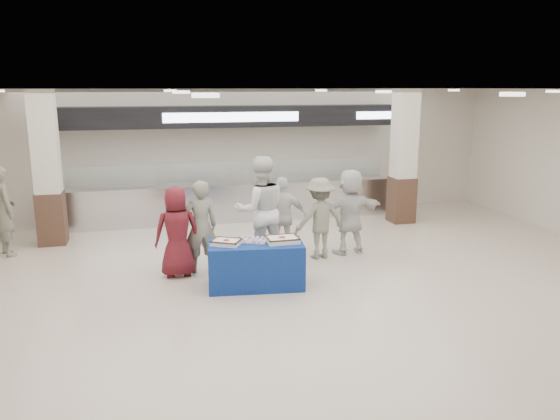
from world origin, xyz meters
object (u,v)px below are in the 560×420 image
object	(u,v)px
cupcake_tray	(254,240)
soldier_b	(320,218)
civilian_white	(350,212)
sheet_cake_left	(226,242)
chef_tall	(261,210)
soldier_bg	(4,211)
sheet_cake_right	(282,239)
display_table	(256,265)
soldier_a	(201,227)
civilian_maroon	(177,232)
chef_short	(283,217)

from	to	relation	value
cupcake_tray	soldier_b	distance (m)	1.94
civilian_white	soldier_b	bearing A→B (deg)	2.12
sheet_cake_left	chef_tall	bearing A→B (deg)	55.35
soldier_b	soldier_bg	world-z (taller)	soldier_bg
sheet_cake_right	civilian_white	xyz separation A→B (m)	(1.75, 1.46, 0.04)
display_table	soldier_a	world-z (taller)	soldier_a
soldier_b	chef_tall	bearing A→B (deg)	-7.37
sheet_cake_right	civilian_maroon	distance (m)	1.88
sheet_cake_left	soldier_a	world-z (taller)	soldier_a
cupcake_tray	civilian_white	distance (m)	2.58
cupcake_tray	display_table	bearing A→B (deg)	-72.64
soldier_bg	cupcake_tray	bearing A→B (deg)	-152.21
chef_short	civilian_white	size ratio (longest dim) A/B	0.93
sheet_cake_left	soldier_bg	bearing A→B (deg)	143.78
chef_tall	civilian_white	bearing A→B (deg)	-176.06
display_table	sheet_cake_right	world-z (taller)	sheet_cake_right
cupcake_tray	soldier_a	distance (m)	1.20
sheet_cake_left	sheet_cake_right	bearing A→B (deg)	-5.69
sheet_cake_left	display_table	bearing A→B (deg)	-2.36
sheet_cake_right	soldier_bg	bearing A→B (deg)	148.47
sheet_cake_left	chef_tall	distance (m)	1.46
display_table	civilian_maroon	world-z (taller)	civilian_maroon
soldier_a	sheet_cake_left	bearing A→B (deg)	100.96
chef_tall	soldier_a	bearing A→B (deg)	10.26
soldier_a	soldier_b	size ratio (longest dim) A/B	1.06
display_table	civilian_white	bearing A→B (deg)	39.23
sheet_cake_right	chef_short	xyz separation A→B (m)	(0.42, 1.60, -0.02)
sheet_cake_left	sheet_cake_right	xyz separation A→B (m)	(0.91, -0.09, 0.01)
sheet_cake_left	soldier_b	bearing A→B (deg)	31.74
cupcake_tray	chef_tall	size ratio (longest dim) A/B	0.24
soldier_a	civilian_white	xyz separation A→B (m)	(2.97, 0.42, 0.02)
soldier_bg	soldier_a	bearing A→B (deg)	-147.33
display_table	sheet_cake_left	bearing A→B (deg)	-175.66
cupcake_tray	soldier_b	bearing A→B (deg)	38.10
cupcake_tray	chef_tall	xyz separation A→B (m)	(0.36, 1.16, 0.23)
chef_tall	soldier_bg	size ratio (longest dim) A/B	1.13
display_table	soldier_b	size ratio (longest dim) A/B	0.99
sheet_cake_right	cupcake_tray	world-z (taller)	sheet_cake_right
chef_tall	soldier_b	world-z (taller)	chef_tall
cupcake_tray	chef_short	bearing A→B (deg)	59.52
display_table	civilian_white	distance (m)	2.63
sheet_cake_left	civilian_maroon	bearing A→B (deg)	131.62
chef_tall	sheet_cake_left	bearing A→B (deg)	53.64
soldier_bg	soldier_b	bearing A→B (deg)	-134.83
sheet_cake_right	chef_tall	distance (m)	1.30
sheet_cake_right	cupcake_tray	xyz separation A→B (m)	(-0.45, 0.12, -0.02)
cupcake_tray	chef_short	distance (m)	1.72
display_table	sheet_cake_right	xyz separation A→B (m)	(0.43, -0.07, 0.43)
soldier_b	sheet_cake_left	bearing A→B (deg)	22.58
chef_tall	sheet_cake_right	bearing A→B (deg)	92.19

